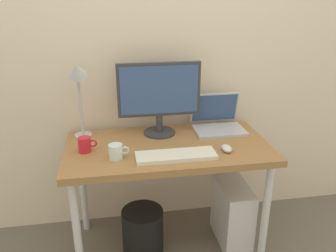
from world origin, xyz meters
TOP-DOWN VIEW (x-y plane):
  - ground_plane at (0.00, 0.00)m, footprint 6.00×6.00m
  - back_wall at (0.00, 0.37)m, footprint 4.40×0.04m
  - desk at (0.00, 0.00)m, footprint 1.20×0.63m
  - monitor at (-0.02, 0.18)m, footprint 0.51×0.20m
  - laptop at (0.36, 0.20)m, footprint 0.32×0.27m
  - desk_lamp at (-0.50, 0.18)m, footprint 0.11×0.16m
  - keyboard at (0.01, -0.17)m, footprint 0.44×0.14m
  - mouse at (0.31, -0.14)m, footprint 0.06×0.09m
  - coffee_mug at (-0.48, -0.01)m, footprint 0.11×0.07m
  - glass_cup at (-0.31, -0.13)m, footprint 0.11×0.08m
  - computer_tower at (0.42, -0.03)m, footprint 0.18×0.36m
  - wastebasket at (-0.17, -0.04)m, footprint 0.26×0.26m

SIDE VIEW (x-z plane):
  - ground_plane at x=0.00m, z-range 0.00..0.00m
  - wastebasket at x=-0.17m, z-range 0.00..0.30m
  - computer_tower at x=0.42m, z-range 0.00..0.42m
  - desk at x=0.00m, z-range 0.29..1.00m
  - keyboard at x=0.01m, z-range 0.72..0.74m
  - mouse at x=0.31m, z-range 0.72..0.75m
  - glass_cup at x=-0.31m, z-range 0.72..0.80m
  - coffee_mug at x=-0.48m, z-range 0.72..0.81m
  - laptop at x=0.36m, z-range 0.66..0.89m
  - monitor at x=-0.02m, z-range 0.75..1.21m
  - desk_lamp at x=-0.50m, z-range 0.82..1.32m
  - back_wall at x=0.00m, z-range 0.00..2.60m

